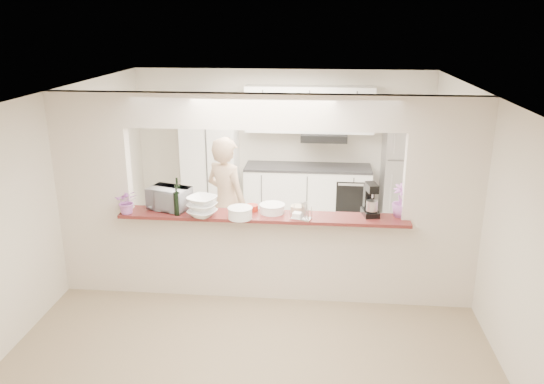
# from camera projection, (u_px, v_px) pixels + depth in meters

# --- Properties ---
(floor) EXTENTS (6.00, 6.00, 0.00)m
(floor) POSITION_uv_depth(u_px,v_px,m) (264.00, 295.00, 6.61)
(floor) COLOR gray
(floor) RESTS_ON ground
(tile_overlay) EXTENTS (5.00, 2.90, 0.01)m
(tile_overlay) POSITION_uv_depth(u_px,v_px,m) (275.00, 245.00, 8.08)
(tile_overlay) COLOR beige
(tile_overlay) RESTS_ON floor
(partition) EXTENTS (5.00, 0.15, 2.50)m
(partition) POSITION_uv_depth(u_px,v_px,m) (263.00, 182.00, 6.15)
(partition) COLOR silver
(partition) RESTS_ON floor
(bar_counter) EXTENTS (3.40, 0.38, 1.09)m
(bar_counter) POSITION_uv_depth(u_px,v_px,m) (264.00, 253.00, 6.43)
(bar_counter) COLOR silver
(bar_counter) RESTS_ON floor
(kitchen_cabinets) EXTENTS (3.15, 0.62, 2.25)m
(kitchen_cabinets) POSITION_uv_depth(u_px,v_px,m) (270.00, 163.00, 8.90)
(kitchen_cabinets) COLOR white
(kitchen_cabinets) RESTS_ON floor
(refrigerator) EXTENTS (0.75, 0.70, 1.70)m
(refrigerator) POSITION_uv_depth(u_px,v_px,m) (405.00, 175.00, 8.67)
(refrigerator) COLOR #AEAEB3
(refrigerator) RESTS_ON floor
(flower_left) EXTENTS (0.32, 0.29, 0.29)m
(flower_left) POSITION_uv_depth(u_px,v_px,m) (127.00, 202.00, 6.23)
(flower_left) COLOR #E67AD1
(flower_left) RESTS_ON bar_counter
(wine_bottle_a) EXTENTS (0.08, 0.08, 0.39)m
(wine_bottle_a) POSITION_uv_depth(u_px,v_px,m) (178.00, 197.00, 6.39)
(wine_bottle_a) COLOR black
(wine_bottle_a) RESTS_ON bar_counter
(wine_bottle_b) EXTENTS (0.07, 0.07, 0.37)m
(wine_bottle_b) POSITION_uv_depth(u_px,v_px,m) (177.00, 203.00, 6.18)
(wine_bottle_b) COLOR black
(wine_bottle_b) RESTS_ON bar_counter
(toaster_oven) EXTENTS (0.56, 0.45, 0.27)m
(toaster_oven) POSITION_uv_depth(u_px,v_px,m) (169.00, 198.00, 6.38)
(toaster_oven) COLOR #A7A7AC
(toaster_oven) RESTS_ON bar_counter
(serving_bowls) EXTENTS (0.42, 0.42, 0.24)m
(serving_bowls) POSITION_uv_depth(u_px,v_px,m) (202.00, 207.00, 6.14)
(serving_bowls) COLOR white
(serving_bowls) RESTS_ON bar_counter
(plate_stack_a) EXTENTS (0.29, 0.29, 0.13)m
(plate_stack_a) POSITION_uv_depth(u_px,v_px,m) (240.00, 213.00, 6.10)
(plate_stack_a) COLOR white
(plate_stack_a) RESTS_ON bar_counter
(plate_stack_b) EXTENTS (0.30, 0.30, 0.10)m
(plate_stack_b) POSITION_uv_depth(u_px,v_px,m) (272.00, 208.00, 6.28)
(plate_stack_b) COLOR white
(plate_stack_b) RESTS_ON bar_counter
(red_bowl) EXTENTS (0.15, 0.15, 0.07)m
(red_bowl) POSITION_uv_depth(u_px,v_px,m) (252.00, 208.00, 6.35)
(red_bowl) COLOR maroon
(red_bowl) RESTS_ON bar_counter
(tan_bowl) EXTENTS (0.17, 0.17, 0.08)m
(tan_bowl) POSITION_uv_depth(u_px,v_px,m) (298.00, 209.00, 6.30)
(tan_bowl) COLOR tan
(tan_bowl) RESTS_ON bar_counter
(utensil_caddy) EXTENTS (0.26, 0.19, 0.22)m
(utensil_caddy) POSITION_uv_depth(u_px,v_px,m) (301.00, 212.00, 6.06)
(utensil_caddy) COLOR silver
(utensil_caddy) RESTS_ON bar_counter
(stand_mixer) EXTENTS (0.21, 0.29, 0.39)m
(stand_mixer) POSITION_uv_depth(u_px,v_px,m) (370.00, 201.00, 6.17)
(stand_mixer) COLOR black
(stand_mixer) RESTS_ON bar_counter
(flower_right) EXTENTS (0.23, 0.23, 0.39)m
(flower_right) POSITION_uv_depth(u_px,v_px,m) (401.00, 201.00, 6.12)
(flower_right) COLOR #C269C3
(flower_right) RESTS_ON bar_counter
(person) EXTENTS (0.79, 0.73, 1.82)m
(person) POSITION_uv_depth(u_px,v_px,m) (227.00, 204.00, 7.14)
(person) COLOR #D2AD89
(person) RESTS_ON floor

